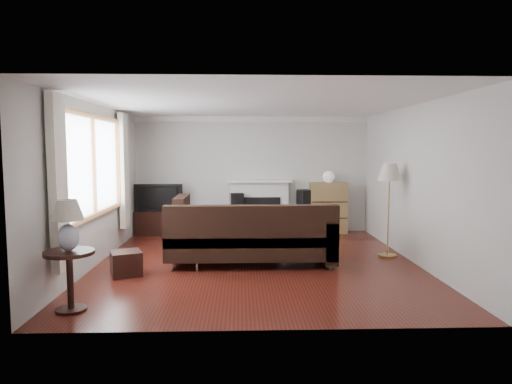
{
  "coord_description": "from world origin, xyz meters",
  "views": [
    {
      "loc": [
        -0.25,
        -7.14,
        1.8
      ],
      "look_at": [
        0.0,
        0.3,
        1.1
      ],
      "focal_mm": 32.0,
      "sensor_mm": 36.0,
      "label": 1
    }
  ],
  "objects_px": {
    "tv_stand": "(160,223)",
    "coffee_table": "(242,231)",
    "floor_lamp": "(389,210)",
    "sectional_sofa": "(251,235)",
    "bookshelf": "(328,208)",
    "side_table": "(70,281)"
  },
  "relations": [
    {
      "from": "tv_stand",
      "to": "coffee_table",
      "type": "bearing_deg",
      "value": -29.2
    },
    {
      "from": "coffee_table",
      "to": "floor_lamp",
      "type": "distance_m",
      "value": 2.77
    },
    {
      "from": "sectional_sofa",
      "to": "floor_lamp",
      "type": "relative_size",
      "value": 1.79
    },
    {
      "from": "bookshelf",
      "to": "floor_lamp",
      "type": "xyz_separation_m",
      "value": [
        0.59,
        -2.2,
        0.24
      ]
    },
    {
      "from": "tv_stand",
      "to": "sectional_sofa",
      "type": "height_order",
      "value": "sectional_sofa"
    },
    {
      "from": "bookshelf",
      "to": "coffee_table",
      "type": "xyz_separation_m",
      "value": [
        -1.86,
        -1.01,
        -0.31
      ]
    },
    {
      "from": "bookshelf",
      "to": "floor_lamp",
      "type": "distance_m",
      "value": 2.29
    },
    {
      "from": "sectional_sofa",
      "to": "tv_stand",
      "type": "bearing_deg",
      "value": 126.16
    },
    {
      "from": "bookshelf",
      "to": "side_table",
      "type": "height_order",
      "value": "bookshelf"
    },
    {
      "from": "bookshelf",
      "to": "floor_lamp",
      "type": "height_order",
      "value": "floor_lamp"
    },
    {
      "from": "coffee_table",
      "to": "floor_lamp",
      "type": "height_order",
      "value": "floor_lamp"
    },
    {
      "from": "tv_stand",
      "to": "floor_lamp",
      "type": "distance_m",
      "value": 4.75
    },
    {
      "from": "tv_stand",
      "to": "side_table",
      "type": "height_order",
      "value": "side_table"
    },
    {
      "from": "coffee_table",
      "to": "side_table",
      "type": "relative_size",
      "value": 1.75
    },
    {
      "from": "tv_stand",
      "to": "floor_lamp",
      "type": "height_order",
      "value": "floor_lamp"
    },
    {
      "from": "sectional_sofa",
      "to": "side_table",
      "type": "relative_size",
      "value": 4.13
    },
    {
      "from": "coffee_table",
      "to": "floor_lamp",
      "type": "xyz_separation_m",
      "value": [
        2.44,
        -1.19,
        0.55
      ]
    },
    {
      "from": "floor_lamp",
      "to": "side_table",
      "type": "height_order",
      "value": "floor_lamp"
    },
    {
      "from": "coffee_table",
      "to": "bookshelf",
      "type": "bearing_deg",
      "value": 8.44
    },
    {
      "from": "floor_lamp",
      "to": "bookshelf",
      "type": "bearing_deg",
      "value": 105.0
    },
    {
      "from": "tv_stand",
      "to": "bookshelf",
      "type": "xyz_separation_m",
      "value": [
        3.6,
        0.03,
        0.29
      ]
    },
    {
      "from": "side_table",
      "to": "coffee_table",
      "type": "bearing_deg",
      "value": 62.15
    }
  ]
}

